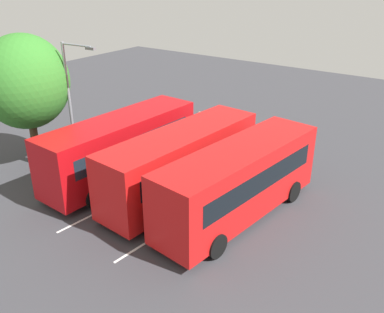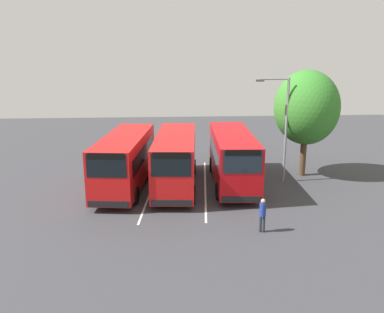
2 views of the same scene
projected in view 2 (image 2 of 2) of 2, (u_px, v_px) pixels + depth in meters
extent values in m
plane|color=#38383D|center=(179.00, 187.00, 26.31)|extent=(62.48, 62.48, 0.00)
cube|color=red|center=(125.00, 159.00, 25.79)|extent=(9.57, 3.54, 3.10)
cube|color=black|center=(106.00, 166.00, 21.10)|extent=(0.37, 2.16, 1.30)
cube|color=black|center=(144.00, 154.00, 25.64)|extent=(7.81, 1.00, 0.99)
cube|color=black|center=(107.00, 153.00, 25.75)|extent=(7.81, 1.00, 0.99)
cube|color=black|center=(106.00, 156.00, 20.95)|extent=(0.33, 1.97, 0.32)
cube|color=black|center=(108.00, 204.00, 21.60)|extent=(0.37, 2.26, 0.36)
cylinder|color=black|center=(135.00, 195.00, 23.18)|extent=(1.08, 0.40, 1.05)
cylinder|color=black|center=(96.00, 194.00, 23.29)|extent=(1.08, 0.40, 1.05)
cylinder|color=black|center=(151.00, 167.00, 28.97)|extent=(1.08, 0.40, 1.05)
cylinder|color=black|center=(119.00, 167.00, 29.08)|extent=(1.08, 0.40, 1.05)
cube|color=red|center=(176.00, 158.00, 25.97)|extent=(9.52, 3.22, 3.10)
cube|color=black|center=(171.00, 165.00, 21.27)|extent=(0.30, 2.17, 1.30)
cube|color=black|center=(194.00, 153.00, 25.86)|extent=(7.83, 0.72, 0.99)
cube|color=black|center=(157.00, 153.00, 25.89)|extent=(7.83, 0.72, 0.99)
cube|color=black|center=(171.00, 155.00, 21.12)|extent=(0.26, 1.97, 0.32)
cube|color=black|center=(172.00, 203.00, 21.77)|extent=(0.29, 2.26, 0.36)
cylinder|color=black|center=(193.00, 194.00, 23.40)|extent=(1.07, 0.37, 1.05)
cylinder|color=black|center=(154.00, 194.00, 23.42)|extent=(1.07, 0.37, 1.05)
cylinder|color=black|center=(194.00, 166.00, 29.19)|extent=(1.07, 0.37, 1.05)
cylinder|color=black|center=(162.00, 166.00, 29.22)|extent=(1.07, 0.37, 1.05)
cube|color=#B70C11|center=(232.00, 156.00, 26.53)|extent=(9.46, 2.95, 3.10)
cube|color=#19232D|center=(243.00, 162.00, 21.83)|extent=(0.23, 2.17, 1.30)
cube|color=#19232D|center=(250.00, 151.00, 26.46)|extent=(7.84, 0.49, 0.99)
cube|color=#19232D|center=(215.00, 151.00, 26.42)|extent=(7.84, 0.49, 0.99)
cube|color=black|center=(243.00, 153.00, 21.68)|extent=(0.20, 1.97, 0.32)
cube|color=black|center=(241.00, 199.00, 22.34)|extent=(0.22, 2.27, 0.36)
cylinder|color=black|center=(257.00, 190.00, 23.99)|extent=(1.06, 0.34, 1.05)
cylinder|color=black|center=(218.00, 191.00, 23.95)|extent=(1.06, 0.34, 1.05)
cylinder|color=black|center=(243.00, 164.00, 29.79)|extent=(1.06, 0.34, 1.05)
cylinder|color=black|center=(212.00, 164.00, 29.75)|extent=(1.06, 0.34, 1.05)
cylinder|color=#232833|center=(260.00, 224.00, 19.49)|extent=(0.13, 0.13, 0.84)
cylinder|color=#232833|center=(264.00, 224.00, 19.44)|extent=(0.13, 0.13, 0.84)
cylinder|color=navy|center=(263.00, 210.00, 19.28)|extent=(0.42, 0.42, 0.66)
sphere|color=tan|center=(263.00, 201.00, 19.17)|extent=(0.23, 0.23, 0.23)
cylinder|color=gray|center=(286.00, 131.00, 26.56)|extent=(0.16, 0.16, 7.07)
cylinder|color=gray|center=(275.00, 79.00, 25.57)|extent=(0.28, 1.98, 0.10)
cube|color=slate|center=(260.00, 81.00, 25.43)|extent=(0.25, 0.58, 0.14)
cylinder|color=#4C3823|center=(303.00, 155.00, 28.51)|extent=(0.44, 0.44, 3.07)
ellipsoid|color=#337A28|center=(306.00, 108.00, 27.68)|extent=(4.95, 4.45, 5.19)
cube|color=silver|center=(152.00, 187.00, 26.19)|extent=(11.98, 1.27, 0.01)
cube|color=silver|center=(205.00, 186.00, 26.43)|extent=(11.98, 1.27, 0.01)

